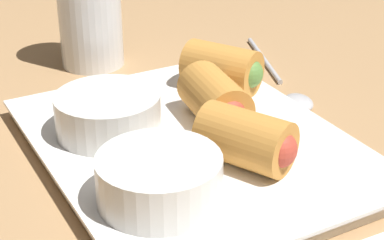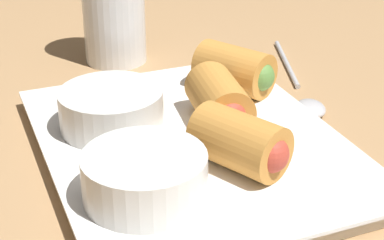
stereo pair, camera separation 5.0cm
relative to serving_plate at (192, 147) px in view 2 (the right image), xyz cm
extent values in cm
cube|color=#A87F54|center=(1.69, 0.61, -1.76)|extent=(180.00, 140.00, 2.00)
cube|color=white|center=(0.00, 0.00, -0.16)|extent=(26.37, 21.03, 1.20)
cube|color=white|center=(0.00, 0.00, 0.59)|extent=(27.42, 21.87, 0.30)
cylinder|color=#C68438|center=(1.66, -2.97, 2.76)|extent=(6.87, 4.84, 4.03)
sphere|color=#B23D2D|center=(-0.91, -2.63, 2.76)|extent=(2.62, 2.62, 2.62)
cylinder|color=#C68438|center=(-4.98, -1.51, 2.76)|extent=(7.53, 6.47, 4.03)
sphere|color=#B23D2D|center=(-7.30, -2.67, 2.76)|extent=(2.62, 2.62, 2.62)
cylinder|color=#C68438|center=(6.93, -6.76, 2.76)|extent=(7.56, 6.71, 4.03)
sphere|color=#56843D|center=(4.69, -8.07, 2.76)|extent=(2.62, 2.62, 2.62)
cylinder|color=silver|center=(4.09, 5.10, 2.32)|extent=(8.13, 8.13, 3.16)
cylinder|color=beige|center=(4.09, 5.10, 3.61)|extent=(6.67, 6.67, 0.57)
cylinder|color=silver|center=(-6.18, 5.77, 2.32)|extent=(8.13, 8.13, 3.16)
cylinder|color=#477038|center=(-6.18, 5.77, 3.61)|extent=(6.67, 6.67, 0.57)
cylinder|color=#B2B2B7|center=(13.41, -15.89, -0.51)|extent=(11.42, 4.39, 0.50)
ellipsoid|color=#B2B2B7|center=(2.71, -12.17, -0.17)|extent=(4.04, 3.56, 1.17)
camera|label=1|loc=(-37.51, 20.56, 24.28)|focal=60.00mm
camera|label=2|loc=(-39.65, 16.04, 24.28)|focal=60.00mm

